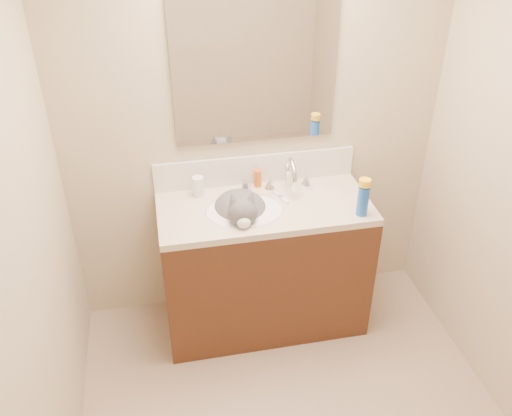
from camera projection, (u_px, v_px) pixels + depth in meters
name	position (u px, v px, depth m)	size (l,w,h in m)	color
room_shell	(325.00, 199.00, 1.90)	(2.24, 2.54, 2.52)	#B9AA8A
vanity_cabinet	(264.00, 268.00, 3.28)	(1.20, 0.55, 0.82)	#432212
counter_slab	(265.00, 208.00, 3.05)	(1.20, 0.55, 0.04)	beige
basin	(245.00, 221.00, 3.03)	(0.45, 0.36, 0.14)	white
faucet	(290.00, 177.00, 3.14)	(0.28, 0.20, 0.21)	silver
cat	(241.00, 212.00, 3.02)	(0.35, 0.45, 0.33)	#494749
backsplash	(255.00, 169.00, 3.21)	(1.20, 0.02, 0.18)	silver
mirror	(255.00, 72.00, 2.89)	(0.90, 0.02, 0.80)	white
pill_bottle	(198.00, 186.00, 3.10)	(0.06, 0.06, 0.12)	white
pill_label	(198.00, 189.00, 3.11)	(0.06, 0.06, 0.04)	orange
silver_jar	(246.00, 186.00, 3.16)	(0.05, 0.05, 0.06)	#B7B7BC
amber_bottle	(258.00, 178.00, 3.19)	(0.04, 0.04, 0.11)	#C45717
toothbrush	(280.00, 197.00, 3.10)	(0.02, 0.16, 0.01)	white
toothbrush_head	(280.00, 197.00, 3.10)	(0.02, 0.03, 0.02)	#648CD5
spray_can	(363.00, 201.00, 2.92)	(0.06, 0.06, 0.17)	blue
spray_cap	(365.00, 183.00, 2.85)	(0.06, 0.06, 0.04)	yellow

